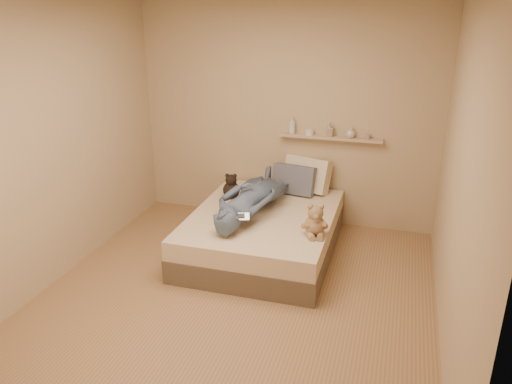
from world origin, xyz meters
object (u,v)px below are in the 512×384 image
(teddy_bear, at_px, (315,222))
(wall_shelf, at_px, (330,138))
(pillow_cream, at_px, (307,174))
(bed, at_px, (263,232))
(dark_plush, at_px, (231,188))
(person, at_px, (252,196))
(pillow_grey, at_px, (294,180))
(game_console, at_px, (240,217))

(teddy_bear, height_order, wall_shelf, wall_shelf)
(pillow_cream, bearing_deg, bed, -110.23)
(dark_plush, distance_m, person, 0.47)
(dark_plush, xyz_separation_m, wall_shelf, (1.03, 0.58, 0.52))
(pillow_grey, bearing_deg, teddy_bear, -67.34)
(pillow_cream, height_order, pillow_grey, pillow_cream)
(bed, distance_m, wall_shelf, 1.38)
(teddy_bear, distance_m, pillow_cream, 1.24)
(bed, xyz_separation_m, game_console, (-0.10, -0.51, 0.39))
(teddy_bear, bearing_deg, wall_shelf, 93.27)
(teddy_bear, relative_size, dark_plush, 1.11)
(dark_plush, height_order, person, person)
(game_console, xyz_separation_m, teddy_bear, (0.72, 0.14, -0.03))
(dark_plush, distance_m, wall_shelf, 1.29)
(pillow_grey, distance_m, person, 0.75)
(pillow_grey, bearing_deg, wall_shelf, 30.61)
(bed, distance_m, game_console, 0.65)
(bed, relative_size, game_console, 9.37)
(game_console, relative_size, pillow_cream, 0.37)
(dark_plush, bearing_deg, wall_shelf, 29.63)
(dark_plush, xyz_separation_m, pillow_cream, (0.78, 0.50, 0.07))
(pillow_cream, xyz_separation_m, wall_shelf, (0.24, 0.08, 0.45))
(teddy_bear, height_order, person, person)
(pillow_grey, xyz_separation_m, wall_shelf, (0.37, 0.22, 0.48))
(pillow_cream, xyz_separation_m, pillow_grey, (-0.13, -0.14, -0.03))
(bed, height_order, dark_plush, dark_plush)
(bed, height_order, wall_shelf, wall_shelf)
(bed, height_order, game_console, game_console)
(pillow_grey, bearing_deg, game_console, -102.96)
(person, bearing_deg, dark_plush, -34.21)
(game_console, distance_m, person, 0.52)
(bed, bearing_deg, person, 175.85)
(pillow_grey, distance_m, wall_shelf, 0.64)
(wall_shelf, bearing_deg, teddy_bear, -86.73)
(dark_plush, height_order, pillow_grey, pillow_grey)
(bed, height_order, teddy_bear, teddy_bear)
(pillow_grey, relative_size, wall_shelf, 0.42)
(bed, bearing_deg, dark_plush, 145.69)
(game_console, distance_m, pillow_grey, 1.24)
(person, height_order, wall_shelf, wall_shelf)
(teddy_bear, relative_size, pillow_grey, 0.67)
(game_console, height_order, dark_plush, dark_plush)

